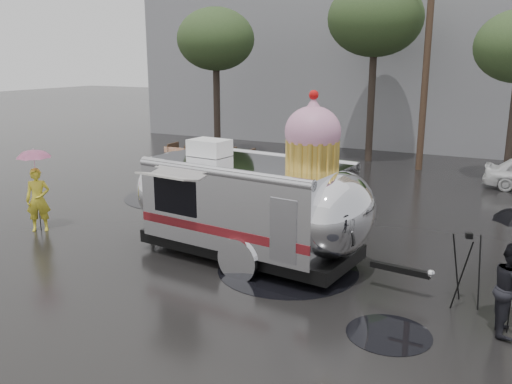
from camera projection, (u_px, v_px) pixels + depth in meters
The scene contains 12 objects.
ground at pixel (187, 270), 12.37m from camera, with size 120.00×120.00×0.00m, color black.
puddles at pixel (225, 229), 15.29m from camera, with size 11.41×8.68×0.01m.
grey_building at pixel (350, 27), 33.28m from camera, with size 22.00×12.00×13.00m, color slate.
utility_pole at pixel (427, 59), 22.23m from camera, with size 1.60×0.28×9.00m.
tree_left at pixel (216, 40), 25.36m from camera, with size 3.64×3.64×6.95m.
tree_mid at pixel (375, 19), 23.78m from camera, with size 4.20×4.20×8.03m.
barricade_row at pixel (210, 157), 23.30m from camera, with size 4.30×0.80×1.00m.
airstream_trailer at pixel (252, 200), 12.74m from camera, with size 7.66×3.16×4.14m.
person_left at pixel (38, 200), 14.96m from camera, with size 0.64×0.43×1.77m, color yellow.
umbrella_pink at pixel (34, 162), 14.71m from camera, with size 1.14×1.14×2.33m.
person_right at pixel (512, 289), 9.35m from camera, with size 0.80×0.44×1.66m, color black.
tripod at pixel (466, 263), 10.38m from camera, with size 0.61×0.59×1.50m.
Camera 1 is at (6.67, -9.58, 4.74)m, focal length 38.00 mm.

